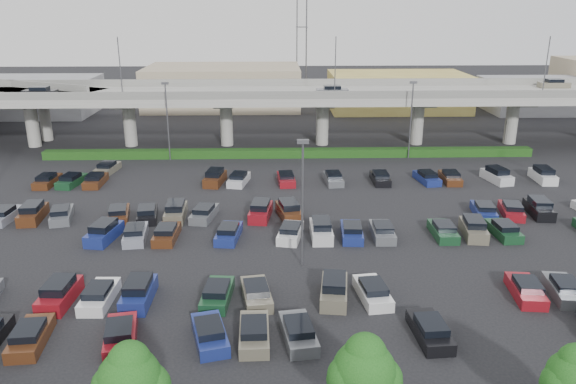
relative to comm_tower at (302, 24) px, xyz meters
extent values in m
plane|color=black|center=(-4.00, -74.00, -15.61)|extent=(280.00, 280.00, 0.00)
cube|color=gray|center=(-4.00, -42.00, -8.36)|extent=(150.00, 13.00, 1.10)
cube|color=slate|center=(-4.00, -48.25, -7.31)|extent=(150.00, 0.50, 1.00)
cube|color=slate|center=(-4.00, -35.75, -7.31)|extent=(150.00, 0.50, 1.00)
cylinder|color=gray|center=(-41.00, -42.00, -12.26)|extent=(1.80, 1.80, 6.70)
cube|color=slate|center=(-41.00, -42.00, -9.11)|extent=(2.60, 9.75, 0.50)
cylinder|color=gray|center=(-27.00, -42.00, -12.26)|extent=(1.80, 1.80, 6.70)
cube|color=slate|center=(-27.00, -42.00, -9.11)|extent=(2.60, 9.75, 0.50)
cylinder|color=gray|center=(-13.00, -42.00, -12.26)|extent=(1.80, 1.80, 6.70)
cube|color=slate|center=(-13.00, -42.00, -9.11)|extent=(2.60, 9.75, 0.50)
cylinder|color=gray|center=(1.00, -42.00, -12.26)|extent=(1.80, 1.80, 6.70)
cube|color=slate|center=(1.00, -42.00, -9.11)|extent=(2.60, 9.75, 0.50)
cylinder|color=gray|center=(15.00, -42.00, -12.26)|extent=(1.80, 1.80, 6.70)
cube|color=slate|center=(15.00, -42.00, -9.11)|extent=(2.60, 9.75, 0.50)
cylinder|color=gray|center=(29.00, -42.00, -12.26)|extent=(1.80, 1.80, 6.70)
cube|color=slate|center=(29.00, -42.00, -9.11)|extent=(2.60, 9.75, 0.50)
cube|color=black|center=(-38.00, -45.00, -7.40)|extent=(4.40, 1.82, 0.82)
cube|color=black|center=(-38.00, -45.00, -6.77)|extent=(2.30, 1.60, 0.50)
cube|color=#595C61|center=(2.00, -45.00, -7.40)|extent=(4.40, 1.82, 0.82)
cube|color=black|center=(2.00, -45.00, -6.77)|extent=(2.30, 1.60, 0.50)
cube|color=#6A6452|center=(36.00, -39.00, -7.40)|extent=(4.40, 1.82, 0.82)
cube|color=black|center=(36.00, -39.00, -6.77)|extent=(2.30, 1.60, 0.50)
cylinder|color=#4E4E53|center=(-26.00, -48.10, -3.81)|extent=(0.14, 0.14, 8.00)
cylinder|color=#4E4E53|center=(2.00, -48.10, -3.81)|extent=(0.14, 0.14, 8.00)
cylinder|color=#4E4E53|center=(30.00, -48.10, -3.81)|extent=(0.14, 0.14, 8.00)
cylinder|color=gray|center=(-40.59, -38.18, -12.26)|extent=(1.60, 1.60, 6.70)
cube|color=#143C11|center=(-4.00, -49.00, -15.06)|extent=(66.00, 1.60, 1.10)
sphere|color=#154C14|center=(-13.00, -100.67, -12.24)|extent=(3.04, 3.04, 3.04)
sphere|color=#154C14|center=(-12.96, -100.55, -11.37)|extent=(2.06, 2.06, 2.06)
sphere|color=#154C14|center=(-2.00, -100.39, -12.22)|extent=(3.07, 3.07, 3.07)
sphere|color=#154C14|center=(-1.29, -100.29, -12.76)|extent=(2.41, 2.41, 2.41)
sphere|color=#154C14|center=(-2.60, -100.47, -12.55)|extent=(2.41, 2.41, 2.41)
sphere|color=#154C14|center=(-1.96, -100.27, -11.34)|extent=(2.08, 2.08, 2.08)
sphere|color=#154C14|center=(8.00, -100.82, -12.52)|extent=(2.79, 2.79, 2.79)
cube|color=#512A15|center=(-21.25, -92.50, -15.20)|extent=(2.18, 4.54, 0.82)
cube|color=black|center=(-21.25, -92.70, -14.57)|extent=(1.79, 2.43, 0.50)
cube|color=maroon|center=(-15.75, -92.50, -15.20)|extent=(2.59, 4.66, 0.82)
cube|color=black|center=(-15.75, -92.70, -14.57)|extent=(1.99, 2.55, 0.50)
cube|color=navy|center=(-10.25, -92.50, -15.20)|extent=(2.87, 4.72, 0.82)
cube|color=black|center=(-10.25, -92.69, -14.57)|extent=(2.13, 2.63, 0.50)
cube|color=#6A6452|center=(-7.50, -92.50, -15.20)|extent=(1.94, 4.45, 0.82)
cube|color=black|center=(-7.50, -92.70, -14.57)|extent=(1.66, 2.34, 0.50)
cube|color=#595C61|center=(-4.75, -92.50, -15.20)|extent=(2.45, 4.62, 0.82)
cube|color=black|center=(-4.75, -92.70, -14.57)|extent=(1.92, 2.51, 0.50)
cube|color=black|center=(3.50, -92.50, -15.20)|extent=(2.11, 4.51, 0.82)
cube|color=black|center=(3.50, -92.70, -14.57)|extent=(1.75, 2.40, 0.50)
cube|color=maroon|center=(-21.25, -87.50, -15.09)|extent=(2.01, 4.48, 1.05)
cube|color=black|center=(-21.25, -87.50, -14.27)|extent=(1.72, 2.67, 0.65)
cube|color=white|center=(-18.50, -87.50, -15.20)|extent=(1.95, 4.45, 0.82)
cube|color=black|center=(-18.50, -87.70, -14.57)|extent=(1.67, 2.35, 0.50)
cube|color=navy|center=(-15.75, -87.50, -15.09)|extent=(1.87, 4.42, 1.05)
cube|color=black|center=(-15.75, -87.50, -14.27)|extent=(1.63, 2.62, 0.65)
cube|color=#184426|center=(-10.25, -87.50, -15.20)|extent=(2.18, 4.54, 0.82)
cube|color=black|center=(-10.25, -87.70, -14.57)|extent=(1.79, 2.42, 0.50)
cube|color=#6A6452|center=(-7.50, -87.50, -15.20)|extent=(2.49, 4.63, 0.82)
cube|color=black|center=(-7.50, -87.70, -14.57)|extent=(1.94, 2.52, 0.50)
cube|color=#6A6452|center=(-2.00, -87.50, -15.09)|extent=(2.38, 4.60, 1.05)
cube|color=black|center=(-2.00, -87.50, -14.27)|extent=(1.93, 2.79, 0.65)
cube|color=white|center=(0.75, -87.50, -15.20)|extent=(2.35, 4.59, 0.82)
cube|color=black|center=(0.75, -87.70, -14.57)|extent=(1.87, 2.48, 0.50)
cube|color=maroon|center=(11.75, -87.50, -15.20)|extent=(2.28, 4.57, 0.82)
cube|color=black|center=(11.75, -87.70, -14.57)|extent=(1.84, 2.46, 0.50)
cube|color=#595C61|center=(14.50, -87.50, -15.20)|extent=(2.39, 4.60, 0.82)
cube|color=black|center=(14.50, -87.70, -14.57)|extent=(1.89, 2.49, 0.50)
cube|color=navy|center=(-21.25, -76.50, -15.09)|extent=(2.60, 4.66, 1.05)
cube|color=black|center=(-21.25, -76.50, -14.27)|extent=(2.05, 2.85, 0.65)
cube|color=gray|center=(-18.50, -76.50, -15.20)|extent=(2.30, 4.57, 0.82)
cube|color=black|center=(-18.50, -76.70, -14.57)|extent=(1.85, 2.46, 0.50)
cube|color=#512A15|center=(-15.75, -76.50, -15.20)|extent=(1.95, 4.45, 0.82)
cube|color=black|center=(-15.75, -76.70, -14.57)|extent=(1.67, 2.35, 0.50)
cube|color=navy|center=(-10.25, -76.50, -15.20)|extent=(2.33, 4.59, 0.82)
cube|color=black|center=(-10.25, -76.70, -14.57)|extent=(1.86, 2.47, 0.50)
cube|color=white|center=(-4.75, -76.50, -15.20)|extent=(2.64, 4.67, 0.82)
cube|color=black|center=(-4.75, -76.70, -14.57)|extent=(2.02, 2.57, 0.50)
cube|color=silver|center=(-2.00, -76.50, -15.09)|extent=(1.83, 4.40, 1.05)
cube|color=black|center=(-2.00, -76.50, -14.27)|extent=(1.61, 2.60, 0.65)
cube|color=navy|center=(0.75, -76.50, -15.20)|extent=(2.12, 4.52, 0.82)
cube|color=black|center=(0.75, -76.70, -14.57)|extent=(1.76, 2.41, 0.50)
cube|color=#595C61|center=(3.50, -76.50, -15.20)|extent=(1.91, 4.44, 0.82)
cube|color=black|center=(3.50, -76.70, -14.57)|extent=(1.65, 2.33, 0.50)
cube|color=#184426|center=(9.00, -76.50, -15.20)|extent=(1.85, 4.41, 0.82)
cube|color=black|center=(9.00, -76.70, -14.57)|extent=(1.61, 2.31, 0.50)
cube|color=#6A6452|center=(11.75, -76.50, -15.09)|extent=(2.34, 4.59, 1.05)
cube|color=black|center=(11.75, -76.50, -14.27)|extent=(1.91, 2.78, 0.65)
cube|color=#184426|center=(14.50, -76.50, -15.20)|extent=(2.04, 4.49, 0.82)
cube|color=black|center=(14.50, -76.70, -14.57)|extent=(1.72, 2.38, 0.50)
cube|color=gray|center=(-32.25, -71.50, -15.20)|extent=(2.09, 4.51, 0.82)
cube|color=black|center=(-32.25, -71.70, -14.57)|extent=(1.74, 2.40, 0.50)
cube|color=#512A15|center=(-29.50, -71.50, -15.09)|extent=(2.17, 4.53, 1.05)
cube|color=black|center=(-29.50, -71.50, -14.27)|extent=(1.80, 2.72, 0.65)
cube|color=#595C61|center=(-26.75, -71.50, -15.20)|extent=(2.74, 4.69, 0.82)
cube|color=black|center=(-26.75, -71.70, -14.57)|extent=(2.07, 2.59, 0.50)
cube|color=#512A15|center=(-21.25, -71.50, -15.20)|extent=(2.61, 4.66, 0.82)
cube|color=black|center=(-21.25, -71.70, -14.57)|extent=(2.00, 2.56, 0.50)
cube|color=black|center=(-18.50, -71.50, -15.20)|extent=(2.47, 4.63, 0.82)
cube|color=black|center=(-18.50, -71.70, -14.57)|extent=(1.93, 2.52, 0.50)
cube|color=#6A6452|center=(-15.75, -71.50, -15.09)|extent=(1.96, 4.46, 1.05)
cube|color=black|center=(-15.75, -71.50, -14.27)|extent=(1.68, 2.65, 0.65)
cube|color=#595C61|center=(-13.00, -71.50, -15.20)|extent=(2.60, 4.66, 0.82)
cube|color=black|center=(-13.00, -71.70, -14.57)|extent=(2.00, 2.56, 0.50)
cube|color=maroon|center=(-7.50, -71.50, -15.09)|extent=(2.40, 4.61, 1.05)
cube|color=black|center=(-7.50, -71.50, -14.27)|extent=(1.94, 2.79, 0.65)
cube|color=#512A15|center=(-4.75, -71.50, -15.09)|extent=(2.66, 4.68, 1.05)
cube|color=black|center=(-4.75, -71.50, -14.27)|extent=(2.09, 2.87, 0.65)
cube|color=navy|center=(14.50, -71.50, -15.20)|extent=(2.37, 4.60, 0.82)
cube|color=black|center=(14.50, -71.70, -14.57)|extent=(1.89, 2.49, 0.50)
cube|color=maroon|center=(17.25, -71.50, -15.20)|extent=(2.64, 4.67, 0.82)
cube|color=black|center=(17.25, -71.70, -14.57)|extent=(2.02, 2.57, 0.50)
cube|color=black|center=(20.00, -71.50, -15.09)|extent=(2.21, 4.55, 1.05)
cube|color=black|center=(20.00, -71.50, -14.27)|extent=(1.83, 2.73, 0.65)
cube|color=#512A15|center=(-32.25, -60.50, -15.20)|extent=(2.02, 4.48, 0.82)
cube|color=black|center=(-32.25, -60.70, -14.57)|extent=(1.70, 2.37, 0.50)
cube|color=#184426|center=(-29.50, -60.50, -15.20)|extent=(2.55, 4.65, 0.82)
cube|color=black|center=(-29.50, -60.70, -14.57)|extent=(1.97, 2.54, 0.50)
cube|color=#512A15|center=(-26.75, -60.50, -15.20)|extent=(1.83, 4.40, 0.82)
cube|color=black|center=(-26.75, -60.70, -14.57)|extent=(1.61, 2.30, 0.50)
cube|color=#512A15|center=(-13.00, -60.50, -15.09)|extent=(2.50, 4.63, 1.05)
cube|color=black|center=(-13.00, -60.50, -14.27)|extent=(2.00, 2.82, 0.65)
cube|color=silver|center=(-10.25, -60.50, -15.20)|extent=(2.62, 4.67, 0.82)
cube|color=black|center=(-10.25, -60.70, -14.57)|extent=(2.01, 2.56, 0.50)
cube|color=maroon|center=(-4.75, -60.50, -15.20)|extent=(2.13, 4.52, 0.82)
cube|color=black|center=(-4.75, -60.70, -14.57)|extent=(1.76, 2.41, 0.50)
cube|color=#595C61|center=(0.75, -60.50, -15.20)|extent=(2.13, 4.52, 0.82)
cube|color=black|center=(0.75, -60.70, -14.57)|extent=(1.76, 2.41, 0.50)
cube|color=black|center=(6.25, -60.50, -15.20)|extent=(1.83, 4.40, 0.82)
cube|color=black|center=(6.25, -60.70, -14.57)|extent=(1.61, 2.30, 0.50)
cube|color=navy|center=(11.75, -60.50, -15.20)|extent=(2.46, 4.62, 0.82)
cube|color=black|center=(11.75, -60.70, -14.57)|extent=(1.93, 2.51, 0.50)
cube|color=#512A15|center=(14.50, -60.50, -15.20)|extent=(1.96, 4.46, 0.82)
cube|color=black|center=(14.50, -60.70, -14.57)|extent=(1.68, 2.35, 0.50)
cube|color=silver|center=(20.00, -60.50, -15.09)|extent=(2.66, 4.67, 1.05)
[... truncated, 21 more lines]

